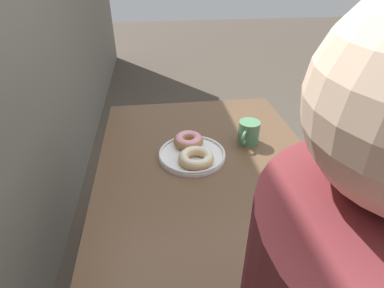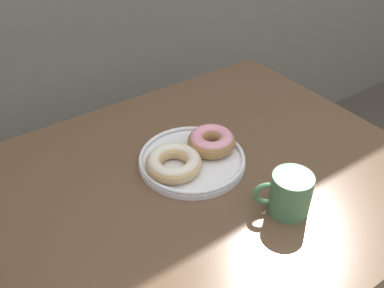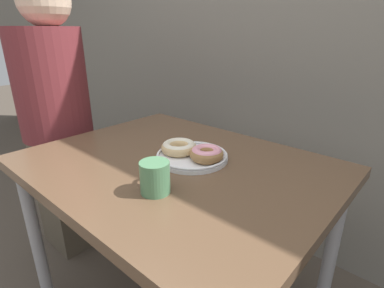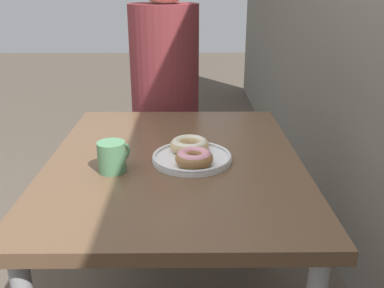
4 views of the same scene
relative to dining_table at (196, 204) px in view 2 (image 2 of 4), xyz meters
The scene contains 3 objects.
dining_table is the anchor object (origin of this frame).
donut_plate 0.12m from the dining_table, 63.27° to the left, with size 0.28×0.26×0.06m.
coffee_mug 0.25m from the dining_table, 60.94° to the right, with size 0.11×0.10×0.10m.
Camera 2 is at (-0.44, -0.26, 1.41)m, focal length 40.00 mm.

